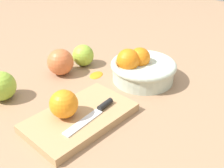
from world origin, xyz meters
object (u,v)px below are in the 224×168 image
at_px(apple_front_center, 60,62).
at_px(apple_front_left, 83,55).
at_px(cutting_board, 80,117).
at_px(orange_on_board, 64,104).
at_px(knife, 96,112).
at_px(apple_front_right, 1,86).
at_px(bowl, 141,68).

bearing_deg(apple_front_center, apple_front_left, 178.62).
bearing_deg(cutting_board, apple_front_left, -131.09).
xyz_separation_m(cutting_board, orange_on_board, (0.03, -0.02, 0.04)).
bearing_deg(cutting_board, apple_front_center, -115.46).
height_order(orange_on_board, apple_front_left, orange_on_board).
bearing_deg(knife, apple_front_right, -65.21).
bearing_deg(bowl, cutting_board, 6.31).
height_order(bowl, orange_on_board, bowl).
bearing_deg(knife, apple_front_center, -107.50).
relative_size(orange_on_board, apple_front_left, 0.94).
relative_size(cutting_board, apple_front_left, 3.66).
xyz_separation_m(knife, apple_front_center, (-0.08, -0.25, 0.02)).
distance_m(cutting_board, knife, 0.04).
bearing_deg(bowl, apple_front_left, -72.99).
distance_m(orange_on_board, apple_front_right, 0.21).
bearing_deg(bowl, orange_on_board, 1.75).
height_order(cutting_board, apple_front_right, apple_front_right).
xyz_separation_m(orange_on_board, apple_front_right, (0.06, -0.20, -0.01)).
bearing_deg(knife, cutting_board, -41.25).
bearing_deg(apple_front_center, apple_front_right, 1.72).
distance_m(knife, apple_front_left, 0.30).
distance_m(apple_front_right, apple_front_left, 0.28).
relative_size(cutting_board, apple_front_center, 3.16).
bearing_deg(orange_on_board, apple_front_right, -74.40).
height_order(knife, apple_front_center, apple_front_center).
distance_m(bowl, apple_front_right, 0.39).
height_order(apple_front_left, apple_front_center, apple_front_center).
bearing_deg(apple_front_center, orange_on_board, 56.56).
height_order(apple_front_right, apple_front_center, apple_front_center).
distance_m(orange_on_board, apple_front_left, 0.30).
relative_size(orange_on_board, apple_front_center, 0.81).
bearing_deg(cutting_board, orange_on_board, -34.17).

